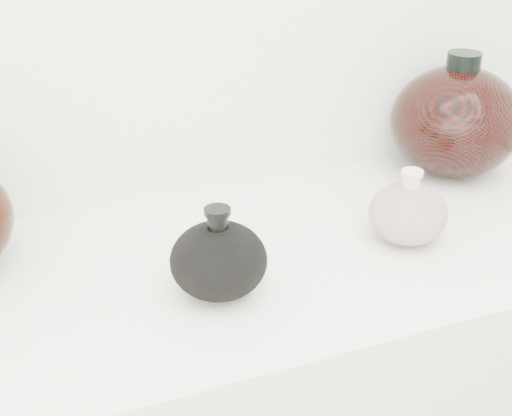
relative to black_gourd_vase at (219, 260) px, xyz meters
name	(u,v)px	position (x,y,z in m)	size (l,w,h in m)	color
black_gourd_vase	(219,260)	(0.00, 0.00, 0.00)	(0.16, 0.16, 0.13)	black
cream_gourd_vase	(408,213)	(0.31, 0.03, 0.00)	(0.15, 0.15, 0.12)	beige
right_round_pot	(456,121)	(0.53, 0.22, 0.05)	(0.25, 0.25, 0.22)	black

